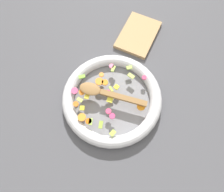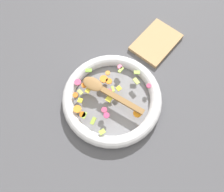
# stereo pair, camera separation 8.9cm
# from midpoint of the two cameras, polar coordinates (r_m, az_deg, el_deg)

# --- Properties ---
(ground_plane) EXTENTS (4.00, 4.00, 0.00)m
(ground_plane) POSITION_cam_midpoint_polar(r_m,az_deg,el_deg) (0.94, 2.70, -1.49)
(ground_plane) COLOR #4C4C51
(skillet) EXTENTS (0.42, 0.42, 0.05)m
(skillet) POSITION_cam_midpoint_polar(r_m,az_deg,el_deg) (0.92, 2.76, -1.00)
(skillet) COLOR slate
(skillet) RESTS_ON ground_plane
(chopped_vegetables) EXTENTS (0.32, 0.32, 0.01)m
(chopped_vegetables) POSITION_cam_midpoint_polar(r_m,az_deg,el_deg) (0.89, 0.55, 0.24)
(chopped_vegetables) COLOR orange
(chopped_vegetables) RESTS_ON skillet
(wooden_spoon) EXTENTS (0.08, 0.29, 0.01)m
(wooden_spoon) POSITION_cam_midpoint_polar(r_m,az_deg,el_deg) (0.89, 1.30, 0.86)
(wooden_spoon) COLOR olive
(wooden_spoon) RESTS_ON chopped_vegetables
(cutting_board) EXTENTS (0.23, 0.16, 0.02)m
(cutting_board) POSITION_cam_midpoint_polar(r_m,az_deg,el_deg) (1.10, 13.78, 13.22)
(cutting_board) COLOR tan
(cutting_board) RESTS_ON ground_plane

